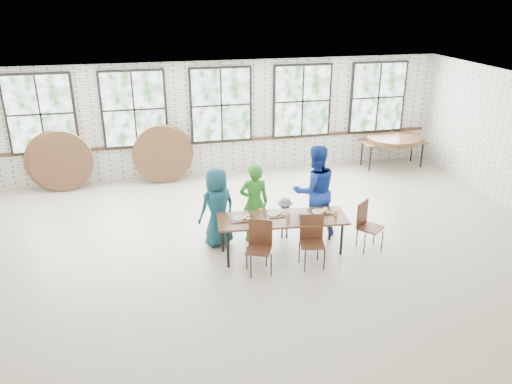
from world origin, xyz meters
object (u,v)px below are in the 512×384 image
at_px(chair_near_right, 312,236).
at_px(storage_table, 393,143).
at_px(dining_table, 282,220).
at_px(chair_near_left, 260,242).

relative_size(chair_near_right, storage_table, 0.52).
xyz_separation_m(dining_table, chair_near_left, (-0.55, -0.50, -0.13)).
bearing_deg(chair_near_right, dining_table, 143.03).
height_order(dining_table, chair_near_left, chair_near_left).
distance_m(chair_near_left, storage_table, 6.76).
bearing_deg(storage_table, dining_table, -134.55).
distance_m(chair_near_right, storage_table, 6.09).
bearing_deg(chair_near_right, storage_table, 62.57).
height_order(dining_table, chair_near_right, chair_near_right).
xyz_separation_m(chair_near_left, storage_table, (4.92, 4.63, 0.13)).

